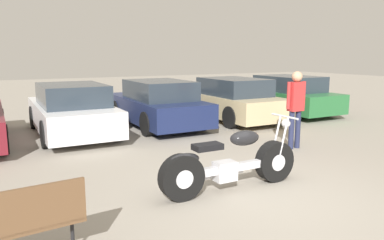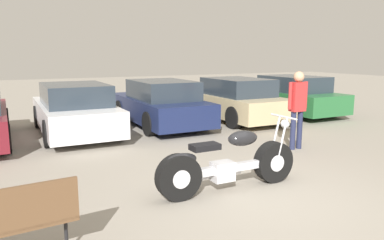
{
  "view_description": "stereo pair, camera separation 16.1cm",
  "coord_description": "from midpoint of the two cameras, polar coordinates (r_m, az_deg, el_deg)",
  "views": [
    {
      "loc": [
        -3.43,
        -4.21,
        2.11
      ],
      "look_at": [
        -0.07,
        2.09,
        0.85
      ],
      "focal_mm": 35.0,
      "sensor_mm": 36.0,
      "label": 1
    },
    {
      "loc": [
        -3.29,
        -4.28,
        2.11
      ],
      "look_at": [
        -0.07,
        2.09,
        0.85
      ],
      "focal_mm": 35.0,
      "sensor_mm": 36.0,
      "label": 2
    }
  ],
  "objects": [
    {
      "name": "motorcycle",
      "position": [
        5.88,
        6.19,
        -6.73
      ],
      "size": [
        2.43,
        0.62,
        1.11
      ],
      "color": "black",
      "rests_on": "ground_plane"
    },
    {
      "name": "parked_car_navy",
      "position": [
        11.19,
        -4.46,
        2.45
      ],
      "size": [
        1.82,
        4.25,
        1.35
      ],
      "color": "#19234C",
      "rests_on": "ground_plane"
    },
    {
      "name": "ground_plane",
      "position": [
        5.81,
        11.02,
        -11.49
      ],
      "size": [
        60.0,
        60.0,
        0.0
      ],
      "primitive_type": "plane",
      "color": "gray"
    },
    {
      "name": "parked_car_green",
      "position": [
        13.87,
        14.97,
        3.61
      ],
      "size": [
        1.82,
        4.25,
        1.35
      ],
      "color": "#286B38",
      "rests_on": "ground_plane"
    },
    {
      "name": "parked_car_champagne",
      "position": [
        12.19,
        6.79,
        3.04
      ],
      "size": [
        1.82,
        4.25,
        1.35
      ],
      "color": "#C6B284",
      "rests_on": "ground_plane"
    },
    {
      "name": "parked_car_white",
      "position": [
        10.38,
        -17.02,
        1.45
      ],
      "size": [
        1.82,
        4.25,
        1.35
      ],
      "color": "white",
      "rests_on": "ground_plane"
    },
    {
      "name": "person_standing",
      "position": [
        8.62,
        16.31,
        2.47
      ],
      "size": [
        0.52,
        0.23,
        1.74
      ],
      "color": "#232847",
      "rests_on": "ground_plane"
    }
  ]
}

